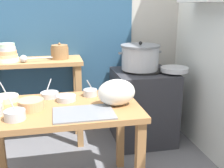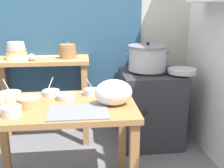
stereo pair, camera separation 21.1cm
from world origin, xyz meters
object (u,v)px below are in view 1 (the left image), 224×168
at_px(wide_pan, 174,69).
at_px(prep_bowl_3, 31,104).
at_px(bowl_stack_enamel, 7,53).
at_px(plastic_bag, 116,92).
at_px(prep_bowl_7, 15,115).
at_px(serving_tray, 84,113).
at_px(prep_bowl_0, 7,98).
at_px(prep_bowl_4, 50,94).
at_px(prep_bowl_6, 90,92).
at_px(prep_table, 62,121).
at_px(back_shelf_table, 34,82).
at_px(prep_bowl_5, 110,89).
at_px(clay_pot, 60,52).
at_px(ladle, 25,59).
at_px(steamer_pot, 140,57).
at_px(prep_bowl_2, 66,98).
at_px(stove_block, 143,106).

bearing_deg(wide_pan, prep_bowl_3, -155.23).
xyz_separation_m(bowl_stack_enamel, plastic_bag, (0.85, -0.91, -0.16)).
bearing_deg(prep_bowl_7, serving_tray, 0.62).
relative_size(serving_tray, prep_bowl_0, 2.31).
height_order(prep_bowl_0, prep_bowl_3, prep_bowl_0).
height_order(prep_bowl_4, prep_bowl_6, prep_bowl_4).
distance_m(prep_bowl_3, prep_bowl_6, 0.49).
xyz_separation_m(prep_table, prep_bowl_3, (-0.21, -0.02, 0.15)).
relative_size(prep_bowl_0, prep_bowl_4, 1.23).
distance_m(serving_tray, prep_bowl_7, 0.43).
xyz_separation_m(back_shelf_table, prep_bowl_5, (0.64, -0.66, 0.08)).
height_order(bowl_stack_enamel, prep_bowl_6, bowl_stack_enamel).
bearing_deg(prep_bowl_3, clay_pot, 75.55).
relative_size(ladle, wide_pan, 1.10).
distance_m(steamer_pot, ladle, 1.12).
bearing_deg(plastic_bag, prep_bowl_3, 176.09).
xyz_separation_m(plastic_bag, prep_bowl_7, (-0.68, -0.12, -0.06)).
xyz_separation_m(steamer_pot, wide_pan, (0.31, -0.17, -0.11)).
distance_m(prep_bowl_4, prep_bowl_5, 0.48).
distance_m(plastic_bag, prep_bowl_5, 0.27).
bearing_deg(prep_bowl_5, prep_bowl_4, 178.20).
xyz_separation_m(prep_table, bowl_stack_enamel, (-0.47, 0.85, 0.37)).
xyz_separation_m(prep_table, wide_pan, (1.13, 0.60, 0.19)).
xyz_separation_m(ladle, prep_bowl_6, (0.53, -0.57, -0.19)).
height_order(prep_table, prep_bowl_7, prep_bowl_7).
bearing_deg(prep_table, serving_tray, -51.08).
distance_m(prep_table, back_shelf_table, 0.91).
bearing_deg(prep_bowl_3, ladle, 96.81).
height_order(prep_bowl_0, prep_bowl_2, prep_bowl_0).
relative_size(plastic_bag, prep_bowl_4, 1.91).
relative_size(stove_block, prep_bowl_2, 5.40).
bearing_deg(wide_pan, prep_bowl_4, -162.89).
distance_m(back_shelf_table, prep_bowl_4, 0.67).
bearing_deg(clay_pot, steamer_pot, -7.85).
relative_size(ladle, prep_bowl_3, 1.73).
relative_size(bowl_stack_enamel, prep_bowl_4, 1.50).
bearing_deg(prep_bowl_3, prep_bowl_2, 28.78).
height_order(prep_bowl_3, prep_bowl_5, prep_bowl_3).
relative_size(back_shelf_table, prep_bowl_4, 6.83).
bearing_deg(serving_tray, bowl_stack_enamel, 120.72).
distance_m(ladle, prep_bowl_5, 0.91).
relative_size(ladle, prep_bowl_2, 2.08).
bearing_deg(wide_pan, prep_bowl_7, -151.40).
distance_m(prep_bowl_0, prep_bowl_3, 0.29).
relative_size(bowl_stack_enamel, prep_bowl_3, 1.21).
bearing_deg(prep_bowl_5, stove_block, 48.82).
distance_m(steamer_pot, clay_pot, 0.81).
xyz_separation_m(serving_tray, prep_bowl_5, (0.26, 0.38, 0.03)).
bearing_deg(ladle, prep_bowl_4, -68.23).
xyz_separation_m(plastic_bag, prep_bowl_2, (-0.35, 0.18, -0.07)).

